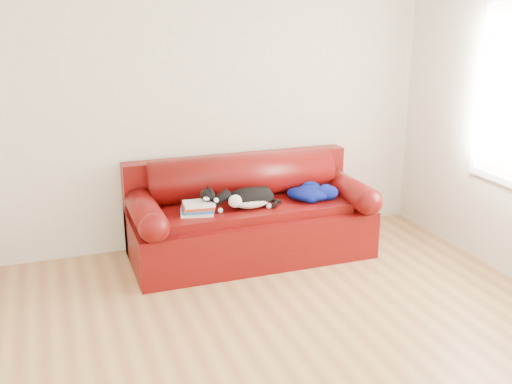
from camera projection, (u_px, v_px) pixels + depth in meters
ground at (273, 348)px, 3.94m from camera, size 4.50×4.50×0.00m
room_shell at (294, 93)px, 3.50m from camera, size 4.52×4.02×2.61m
sofa_base at (251, 231)px, 5.33m from camera, size 2.10×0.90×0.50m
sofa_back at (242, 191)px, 5.46m from camera, size 2.10×1.01×0.88m
book_stack at (198, 208)px, 4.96m from camera, size 0.31×0.26×0.10m
cat at (250, 198)px, 5.10m from camera, size 0.63×0.32×0.22m
blanket at (312, 192)px, 5.35m from camera, size 0.44×0.38×0.14m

